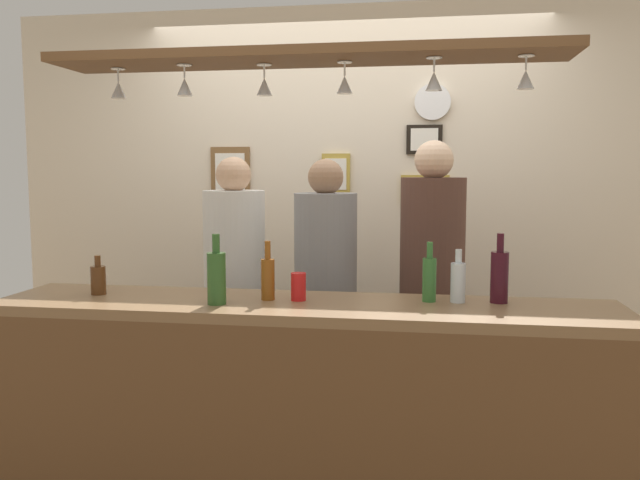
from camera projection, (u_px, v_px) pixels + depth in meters
The scene contains 24 objects.
back_wall at pixel (345, 213), 4.19m from camera, with size 4.40×0.06×2.60m, color beige.
bar_counter at pixel (297, 387), 2.69m from camera, with size 2.70×0.55×1.00m.
overhead_glass_rack at pixel (305, 57), 2.74m from camera, with size 2.20×0.36×0.04m, color brown.
hanging_wineglass_far_left at pixel (119, 89), 2.93m from camera, with size 0.07×0.07×0.13m.
hanging_wineglass_left at pixel (185, 86), 2.82m from camera, with size 0.07×0.07×0.13m.
hanging_wineglass_center_left at pixel (264, 86), 2.81m from camera, with size 0.07×0.07×0.13m.
hanging_wineglass_center at pixel (345, 84), 2.75m from camera, with size 0.07×0.07×0.13m.
hanging_wineglass_center_right at pixel (434, 80), 2.64m from camera, with size 0.07×0.07×0.13m.
hanging_wineglass_right at pixel (526, 78), 2.60m from camera, with size 0.07×0.07×0.13m.
person_left_white_patterned_shirt at pixel (235, 275), 3.61m from camera, with size 0.34×0.34×1.64m.
person_middle_grey_shirt at pixel (326, 279), 3.53m from camera, with size 0.34×0.34×1.63m.
person_right_brown_shirt at pixel (432, 270), 3.44m from camera, with size 0.34×0.34×1.73m.
bottle_beer_green_import at pixel (429, 278), 2.81m from camera, with size 0.06×0.06×0.26m.
bottle_wine_dark_red at pixel (499, 276), 2.78m from camera, with size 0.08×0.08×0.30m.
bottle_champagne_green at pixel (217, 277), 2.75m from camera, with size 0.08×0.08×0.30m.
bottle_soda_clear at pixel (458, 281), 2.80m from camera, with size 0.06×0.06×0.23m.
bottle_beer_brown_stubby at pixel (98, 279), 2.98m from camera, with size 0.07×0.07×0.18m.
bottle_beer_amber_tall at pixel (268, 277), 2.85m from camera, with size 0.06×0.06×0.26m.
drink_can at pixel (298, 287), 2.84m from camera, with size 0.07×0.07×0.12m, color red.
picture_frame_caricature at pixel (230, 173), 4.24m from camera, with size 0.26×0.02×0.34m.
picture_frame_lower_pair at pixel (425, 189), 4.06m from camera, with size 0.30×0.02×0.18m.
picture_frame_upper_small at pixel (424, 140), 4.02m from camera, with size 0.22×0.02×0.18m.
picture_frame_crest at pixel (336, 174), 4.13m from camera, with size 0.18×0.02×0.26m.
wall_clock at pixel (433, 102), 3.99m from camera, with size 0.22×0.22×0.03m, color white.
Camera 1 is at (0.51, -3.06, 1.57)m, focal length 36.54 mm.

